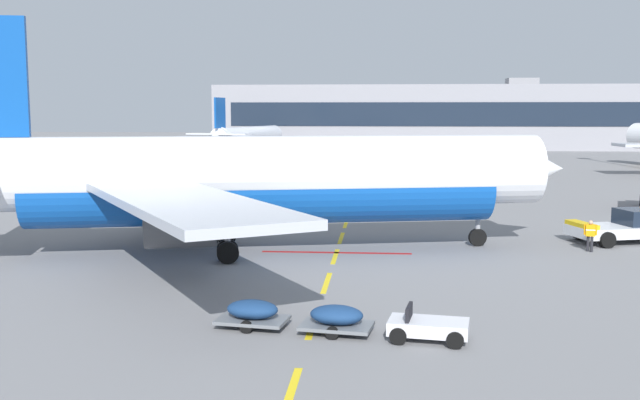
# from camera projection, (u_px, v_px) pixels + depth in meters

# --- Properties ---
(apron_paint_markings) EXTENTS (8.00, 96.74, 0.01)m
(apron_paint_markings) POSITION_uv_depth(u_px,v_px,m) (350.00, 211.00, 56.05)
(apron_paint_markings) COLOR yellow
(apron_paint_markings) RESTS_ON ground
(airliner_foreground) EXTENTS (34.57, 33.79, 12.20)m
(airliner_foreground) POSITION_uv_depth(u_px,v_px,m) (253.00, 179.00, 39.40)
(airliner_foreground) COLOR white
(airliner_foreground) RESTS_ON ground
(pushback_tug) EXTENTS (6.55, 4.42, 2.08)m
(pushback_tug) POSITION_uv_depth(u_px,v_px,m) (627.00, 227.00, 42.69)
(pushback_tug) COLOR silver
(pushback_tug) RESTS_ON ground
(airliner_mid_left) EXTENTS (26.34, 26.98, 9.54)m
(airliner_mid_left) POSITION_uv_depth(u_px,v_px,m) (248.00, 137.00, 125.12)
(airliner_mid_left) COLOR silver
(airliner_mid_left) RESTS_ON ground
(baggage_train) EXTENTS (8.72, 2.83, 1.14)m
(baggage_train) POSITION_uv_depth(u_px,v_px,m) (338.00, 319.00, 25.17)
(baggage_train) COLOR silver
(baggage_train) RESTS_ON ground
(ground_crew_worker) EXTENTS (0.66, 0.35, 1.70)m
(ground_crew_worker) POSITION_uv_depth(u_px,v_px,m) (590.00, 234.00, 39.82)
(ground_crew_worker) COLOR #232328
(ground_crew_worker) RESTS_ON ground
(terminal_satellite) EXTENTS (93.95, 26.96, 14.07)m
(terminal_satellite) POSITION_uv_depth(u_px,v_px,m) (451.00, 117.00, 152.97)
(terminal_satellite) COLOR gray
(terminal_satellite) RESTS_ON ground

